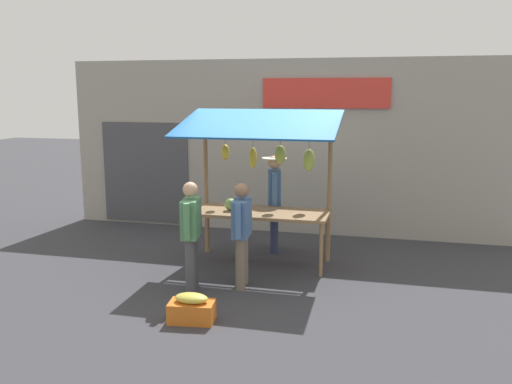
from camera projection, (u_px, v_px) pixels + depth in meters
ground_plane at (260, 263)px, 8.93m from camera, size 40.00×40.00×0.00m
street_backdrop at (284, 147)px, 10.72m from camera, size 9.00×0.30×3.40m
market_stall at (261, 171)px, 8.67m from camera, size 2.50×1.46×2.50m
vendor_with_sunhat at (274, 195)px, 9.44m from camera, size 0.44×0.70×1.70m
shopper_with_ponytail at (191, 229)px, 7.61m from camera, size 0.30×0.67×1.56m
shopper_with_shopping_bag at (242, 228)px, 7.73m from camera, size 0.26×0.66×1.52m
produce_crate_near at (192, 309)px, 6.66m from camera, size 0.59×0.39×0.36m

